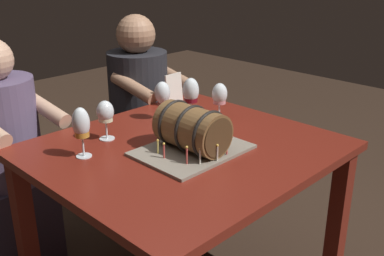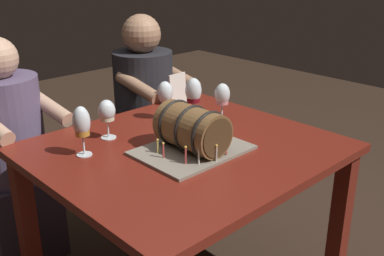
# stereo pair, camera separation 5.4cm
# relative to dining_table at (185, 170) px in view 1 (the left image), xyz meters

# --- Properties ---
(dining_table) EXTENTS (1.14, 1.03, 0.74)m
(dining_table) POSITION_rel_dining_table_xyz_m (0.00, 0.00, 0.00)
(dining_table) COLOR maroon
(dining_table) RESTS_ON ground
(barrel_cake) EXTENTS (0.43, 0.32, 0.19)m
(barrel_cake) POSITION_rel_dining_table_xyz_m (-0.02, -0.06, 0.20)
(barrel_cake) COLOR gray
(barrel_cake) RESTS_ON dining_table
(wine_glass_empty) EXTENTS (0.07, 0.07, 0.18)m
(wine_glass_empty) POSITION_rel_dining_table_xyz_m (0.15, 0.30, 0.24)
(wine_glass_empty) COLOR white
(wine_glass_empty) RESTS_ON dining_table
(wine_glass_rose) EXTENTS (0.07, 0.07, 0.18)m
(wine_glass_rose) POSITION_rel_dining_table_xyz_m (0.34, 0.11, 0.23)
(wine_glass_rose) COLOR white
(wine_glass_rose) RESTS_ON dining_table
(wine_glass_white) EXTENTS (0.07, 0.07, 0.17)m
(wine_glass_white) POSITION_rel_dining_table_xyz_m (-0.18, 0.28, 0.23)
(wine_glass_white) COLOR white
(wine_glass_white) RESTS_ON dining_table
(wine_glass_amber) EXTENTS (0.07, 0.07, 0.20)m
(wine_glass_amber) POSITION_rel_dining_table_xyz_m (-0.35, 0.20, 0.24)
(wine_glass_amber) COLOR white
(wine_glass_amber) RESTS_ON dining_table
(wine_glass_red) EXTENTS (0.08, 0.08, 0.21)m
(wine_glass_red) POSITION_rel_dining_table_xyz_m (0.23, 0.19, 0.25)
(wine_glass_red) COLOR white
(wine_glass_red) RESTS_ON dining_table
(menu_card) EXTENTS (0.11, 0.03, 0.16)m
(menu_card) POSITION_rel_dining_table_xyz_m (0.35, 0.43, 0.19)
(menu_card) COLOR silver
(menu_card) RESTS_ON dining_table
(person_seated_left) EXTENTS (0.41, 0.50, 1.14)m
(person_seated_left) POSITION_rel_dining_table_xyz_m (-0.41, 0.79, -0.11)
(person_seated_left) COLOR #372D40
(person_seated_left) RESTS_ON ground
(person_seated_right) EXTENTS (0.40, 0.48, 1.17)m
(person_seated_right) POSITION_rel_dining_table_xyz_m (0.41, 0.79, -0.09)
(person_seated_right) COLOR black
(person_seated_right) RESTS_ON ground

